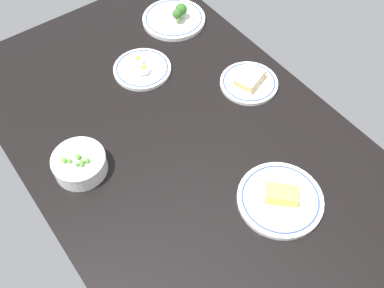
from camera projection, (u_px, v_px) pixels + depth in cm
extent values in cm
cube|color=black|center=(192.00, 152.00, 131.23)|extent=(152.73, 87.82, 4.00)
cylinder|color=white|center=(142.00, 69.00, 147.54)|extent=(18.83, 18.83, 1.25)
torus|color=#33478C|center=(142.00, 68.00, 147.03)|extent=(17.07, 17.07, 0.50)
ellipsoid|color=white|center=(138.00, 61.00, 147.37)|extent=(4.04, 4.04, 2.22)
sphere|color=yellow|center=(138.00, 59.00, 146.56)|extent=(1.62, 1.62, 1.62)
ellipsoid|color=white|center=(144.00, 70.00, 144.83)|extent=(4.32, 4.32, 2.38)
sphere|color=yellow|center=(143.00, 67.00, 143.96)|extent=(1.73, 1.73, 1.73)
cylinder|color=white|center=(249.00, 83.00, 143.90)|extent=(18.49, 18.49, 1.20)
torus|color=#33478C|center=(249.00, 82.00, 143.42)|extent=(16.77, 16.77, 0.50)
cube|color=beige|center=(249.00, 80.00, 142.93)|extent=(9.44, 11.10, 1.20)
cube|color=#E5B24C|center=(250.00, 78.00, 142.12)|extent=(9.44, 11.10, 0.80)
cube|color=beige|center=(250.00, 76.00, 141.31)|extent=(9.44, 11.10, 1.20)
cylinder|color=white|center=(80.00, 164.00, 123.24)|extent=(14.69, 14.69, 5.21)
torus|color=white|center=(78.00, 159.00, 121.13)|extent=(14.90, 14.90, 0.80)
sphere|color=#599E38|center=(87.00, 160.00, 119.94)|extent=(1.46, 1.46, 1.46)
sphere|color=#599E38|center=(78.00, 157.00, 120.59)|extent=(1.55, 1.55, 1.55)
sphere|color=#599E38|center=(70.00, 161.00, 119.93)|extent=(1.30, 1.30, 1.30)
sphere|color=#599E38|center=(81.00, 163.00, 119.44)|extent=(1.58, 1.58, 1.58)
sphere|color=#599E38|center=(77.00, 165.00, 119.40)|extent=(1.05, 1.05, 1.05)
sphere|color=#599E38|center=(63.00, 159.00, 120.27)|extent=(1.22, 1.22, 1.22)
sphere|color=#599E38|center=(64.00, 160.00, 119.93)|extent=(1.48, 1.48, 1.48)
sphere|color=#599E38|center=(82.00, 165.00, 119.32)|extent=(1.13, 1.13, 1.13)
cylinder|color=white|center=(280.00, 199.00, 118.93)|extent=(22.80, 22.80, 1.42)
torus|color=#33478C|center=(280.00, 198.00, 118.35)|extent=(20.57, 20.57, 0.50)
cube|color=#F2D14C|center=(281.00, 195.00, 116.98)|extent=(9.34, 9.38, 3.40)
cylinder|color=white|center=(174.00, 19.00, 162.25)|extent=(22.53, 22.53, 1.52)
torus|color=#33478C|center=(174.00, 18.00, 161.63)|extent=(20.32, 20.32, 0.50)
cylinder|color=#9EBC72|center=(181.00, 15.00, 160.87)|extent=(1.49, 1.49, 1.93)
sphere|color=#2D6023|center=(181.00, 9.00, 158.80)|extent=(4.26, 4.26, 4.26)
cylinder|color=#9EBC72|center=(177.00, 20.00, 159.08)|extent=(1.19, 1.19, 2.39)
sphere|color=#2D6023|center=(177.00, 14.00, 157.08)|extent=(3.41, 3.41, 3.41)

